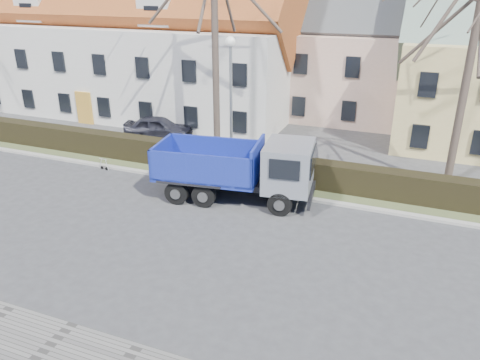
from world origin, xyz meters
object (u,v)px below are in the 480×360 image
at_px(dump_truck, 229,168).
at_px(streetlight, 231,105).
at_px(parked_car_a, 158,128).
at_px(cart_frame, 101,163).

height_order(dump_truck, streetlight, streetlight).
height_order(dump_truck, parked_car_a, dump_truck).
bearing_deg(parked_car_a, streetlight, -129.89).
height_order(streetlight, parked_car_a, streetlight).
relative_size(dump_truck, cart_frame, 9.77).
bearing_deg(dump_truck, parked_car_a, 131.71).
distance_m(dump_truck, cart_frame, 7.73).
xyz_separation_m(cart_frame, parked_car_a, (0.20, 5.53, 0.38)).
xyz_separation_m(streetlight, cart_frame, (-6.26, -2.70, -3.03)).
distance_m(dump_truck, parked_car_a, 9.78).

